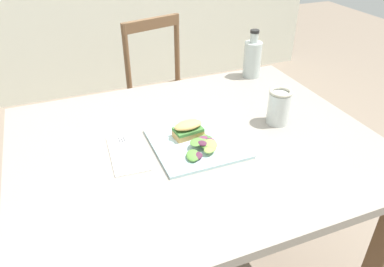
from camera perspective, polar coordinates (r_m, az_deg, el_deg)
The scene contains 9 objects.
dining_table at distance 1.31m, azimuth 0.49°, elevation -5.50°, with size 1.20×0.96×0.74m.
chair_wooden_far at distance 2.20m, azimuth -3.90°, elevation 5.83°, with size 0.48×0.48×0.87m.
plate_lunch at distance 1.22m, azimuth 0.70°, elevation -1.52°, with size 0.28×0.28×0.01m, color silver.
sandwich_half_front at distance 1.23m, azimuth -0.58°, elevation 0.69°, with size 0.11×0.07×0.06m.
salad_mixed_greens at distance 1.18m, azimuth 1.65°, elevation -1.88°, with size 0.13×0.15×0.03m.
napkin_folded at distance 1.20m, azimuth -9.92°, elevation -3.01°, with size 0.11×0.22×0.00m, color silver.
fork_on_napkin at distance 1.21m, azimuth -10.13°, elevation -2.43°, with size 0.03×0.19×0.00m.
bottle_cold_brew at distance 1.72m, azimuth 9.24°, elevation 11.05°, with size 0.08×0.08×0.21m.
mason_jar_iced_tea at distance 1.35m, azimuth 13.19°, elevation 3.80°, with size 0.08×0.08×0.13m.
Camera 1 is at (-0.40, -0.98, 1.42)m, focal length 34.65 mm.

